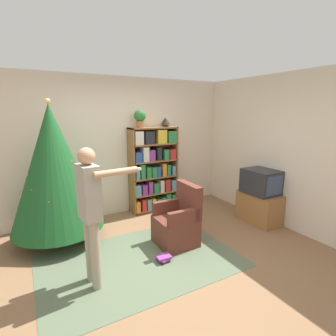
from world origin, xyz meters
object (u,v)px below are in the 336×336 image
(christmas_tree, at_px, (54,168))
(potted_plant, at_px, (140,117))
(armchair, at_px, (178,223))
(standing_person, at_px, (91,207))
(bookshelf, at_px, (154,170))
(table_lamp, at_px, (165,121))
(television, at_px, (261,182))

(christmas_tree, height_order, potted_plant, christmas_tree)
(armchair, xyz_separation_m, standing_person, (-1.34, -0.35, 0.63))
(bookshelf, bearing_deg, christmas_tree, -165.99)
(armchair, distance_m, potted_plant, 2.12)
(bookshelf, bearing_deg, armchair, -102.19)
(bookshelf, distance_m, table_lamp, 0.98)
(television, height_order, standing_person, standing_person)
(potted_plant, bearing_deg, standing_person, -127.54)
(potted_plant, bearing_deg, table_lamp, -0.00)
(potted_plant, bearing_deg, bookshelf, -2.20)
(armchair, height_order, potted_plant, potted_plant)
(television, bearing_deg, christmas_tree, 162.63)
(television, xyz_separation_m, table_lamp, (-1.11, 1.49, 1.02))
(christmas_tree, distance_m, standing_person, 1.35)
(television, xyz_separation_m, armchair, (-1.69, 0.04, -0.43))
(christmas_tree, relative_size, potted_plant, 6.54)
(standing_person, xyz_separation_m, potted_plant, (1.38, 1.80, 0.91))
(standing_person, bearing_deg, bookshelf, 131.42)
(television, distance_m, table_lamp, 2.12)
(christmas_tree, distance_m, armchair, 2.01)
(bookshelf, bearing_deg, table_lamp, 2.18)
(television, relative_size, christmas_tree, 0.27)
(armchair, bearing_deg, bookshelf, 169.04)
(bookshelf, distance_m, christmas_tree, 1.94)
(christmas_tree, xyz_separation_m, armchair, (1.55, -0.97, -0.83))
(bookshelf, relative_size, potted_plant, 5.08)
(standing_person, bearing_deg, potted_plant, 136.58)
(television, relative_size, standing_person, 0.37)
(potted_plant, bearing_deg, armchair, -91.70)
(bookshelf, relative_size, table_lamp, 8.36)
(bookshelf, distance_m, armchair, 1.56)
(potted_plant, relative_size, table_lamp, 1.64)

